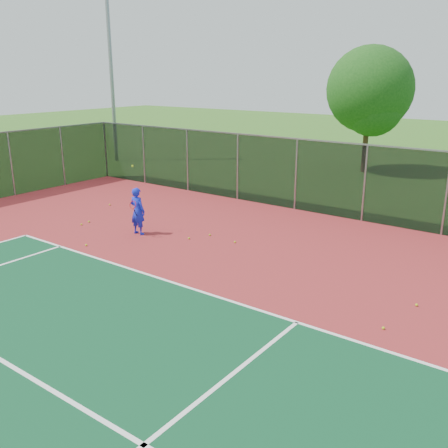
{
  "coord_description": "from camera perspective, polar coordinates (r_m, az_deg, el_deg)",
  "views": [
    {
      "loc": [
        6.86,
        -6.46,
        5.62
      ],
      "look_at": [
        -1.6,
        5.0,
        1.3
      ],
      "focal_mm": 40.0,
      "sensor_mm": 36.0,
      "label": 1
    }
  ],
  "objects": [
    {
      "name": "court_apron",
      "position": [
        12.25,
        -2.34,
        -10.4
      ],
      "size": [
        30.0,
        20.0,
        0.02
      ],
      "primitive_type": "cube",
      "color": "maroon",
      "rests_on": "ground"
    },
    {
      "name": "practice_ball_8",
      "position": [
        17.57,
        -4.02,
        -1.63
      ],
      "size": [
        0.07,
        0.07,
        0.07
      ],
      "primitive_type": "sphere",
      "color": "#AFCA17",
      "rests_on": "court_apron"
    },
    {
      "name": "practice_ball_4",
      "position": [
        22.57,
        -12.93,
        2.17
      ],
      "size": [
        0.07,
        0.07,
        0.07
      ],
      "primitive_type": "sphere",
      "color": "#AFCA17",
      "rests_on": "court_apron"
    },
    {
      "name": "tennis_player",
      "position": [
        18.13,
        -9.85,
        1.48
      ],
      "size": [
        0.64,
        0.63,
        2.49
      ],
      "color": "#1624D7",
      "rests_on": "court_apron"
    },
    {
      "name": "court_lines",
      "position": [
        8.7,
        -8.55,
        -23.3
      ],
      "size": [
        22.1,
        13.05,
        0.0
      ],
      "color": "white",
      "rests_on": "court_apron"
    },
    {
      "name": "tree_back_left",
      "position": [
        30.31,
        16.41,
        14.1
      ],
      "size": [
        4.88,
        4.88,
        7.17
      ],
      "color": "#3C2416",
      "rests_on": "ground"
    },
    {
      "name": "practice_ball_5",
      "position": [
        13.54,
        21.15,
        -8.62
      ],
      "size": [
        0.07,
        0.07,
        0.07
      ],
      "primitive_type": "sphere",
      "color": "#AFCA17",
      "rests_on": "court_apron"
    },
    {
      "name": "practice_ball_2",
      "position": [
        19.9,
        -15.98,
        -0.03
      ],
      "size": [
        0.07,
        0.07,
        0.07
      ],
      "primitive_type": "sphere",
      "color": "#AFCA17",
      "rests_on": "court_apron"
    },
    {
      "name": "practice_ball_0",
      "position": [
        17.9,
        -1.63,
        -1.25
      ],
      "size": [
        0.07,
        0.07,
        0.07
      ],
      "primitive_type": "sphere",
      "color": "#AFCA17",
      "rests_on": "court_apron"
    },
    {
      "name": "practice_ball_7",
      "position": [
        17.48,
        -15.47,
        -2.33
      ],
      "size": [
        0.07,
        0.07,
        0.07
      ],
      "primitive_type": "sphere",
      "color": "#AFCA17",
      "rests_on": "court_apron"
    },
    {
      "name": "practice_ball_3",
      "position": [
        17.15,
        1.25,
        -2.06
      ],
      "size": [
        0.07,
        0.07,
        0.07
      ],
      "primitive_type": "sphere",
      "color": "#AFCA17",
      "rests_on": "court_apron"
    },
    {
      "name": "fence_back",
      "position": [
        20.1,
        15.78,
        4.59
      ],
      "size": [
        30.0,
        0.06,
        3.03
      ],
      "color": "black",
      "rests_on": "court_apron"
    },
    {
      "name": "floodlight_nw",
      "position": [
        34.07,
        -12.89,
        18.6
      ],
      "size": [
        0.9,
        0.4,
        12.21
      ],
      "color": "gray",
      "rests_on": "ground"
    },
    {
      "name": "ground",
      "position": [
        10.97,
        -9.09,
        -14.19
      ],
      "size": [
        120.0,
        120.0,
        0.0
      ],
      "primitive_type": "plane",
      "color": "#2F631C",
      "rests_on": "ground"
    },
    {
      "name": "practice_ball_1",
      "position": [
        20.19,
        -15.18,
        0.27
      ],
      "size": [
        0.07,
        0.07,
        0.07
      ],
      "primitive_type": "sphere",
      "color": "#AFCA17",
      "rests_on": "court_apron"
    },
    {
      "name": "practice_ball_6",
      "position": [
        12.15,
        17.75,
        -11.26
      ],
      "size": [
        0.07,
        0.07,
        0.07
      ],
      "primitive_type": "sphere",
      "color": "#AFCA17",
      "rests_on": "court_apron"
    }
  ]
}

